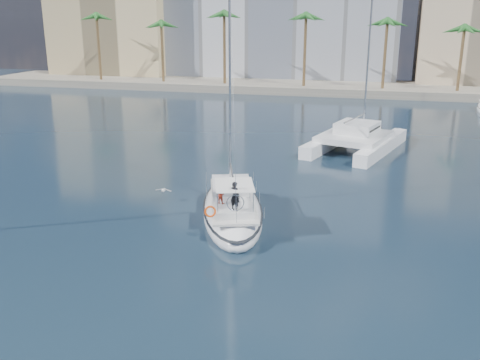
# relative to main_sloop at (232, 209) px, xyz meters

# --- Properties ---
(ground) EXTENTS (160.00, 160.00, 0.00)m
(ground) POSITION_rel_main_sloop_xyz_m (1.67, -3.04, -0.51)
(ground) COLOR black
(ground) RESTS_ON ground
(quay) EXTENTS (120.00, 14.00, 1.20)m
(quay) POSITION_rel_main_sloop_xyz_m (1.67, 57.96, 0.09)
(quay) COLOR gray
(quay) RESTS_ON ground
(building_modern) EXTENTS (42.00, 16.00, 28.00)m
(building_modern) POSITION_rel_main_sloop_xyz_m (-10.33, 69.96, 13.49)
(building_modern) COLOR silver
(building_modern) RESTS_ON ground
(building_tan_left) EXTENTS (22.00, 14.00, 22.00)m
(building_tan_left) POSITION_rel_main_sloop_xyz_m (-40.33, 65.96, 10.49)
(building_tan_left) COLOR tan
(building_tan_left) RESTS_ON ground
(palm_left) EXTENTS (3.60, 3.60, 12.30)m
(palm_left) POSITION_rel_main_sloop_xyz_m (-32.33, 53.96, 9.77)
(palm_left) COLOR brown
(palm_left) RESTS_ON ground
(palm_centre) EXTENTS (3.60, 3.60, 12.30)m
(palm_centre) POSITION_rel_main_sloop_xyz_m (1.67, 53.96, 9.77)
(palm_centre) COLOR brown
(palm_centre) RESTS_ON ground
(main_sloop) EXTENTS (6.79, 11.63, 16.45)m
(main_sloop) POSITION_rel_main_sloop_xyz_m (0.00, 0.00, 0.00)
(main_sloop) COLOR white
(main_sloop) RESTS_ON ground
(catamaran) EXTENTS (9.08, 13.11, 17.39)m
(catamaran) POSITION_rel_main_sloop_xyz_m (6.33, 19.11, 0.63)
(catamaran) COLOR white
(catamaran) RESTS_ON ground
(seagull) EXTENTS (1.09, 0.47, 0.20)m
(seagull) POSITION_rel_main_sloop_xyz_m (-5.06, 1.57, 0.29)
(seagull) COLOR silver
(seagull) RESTS_ON ground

